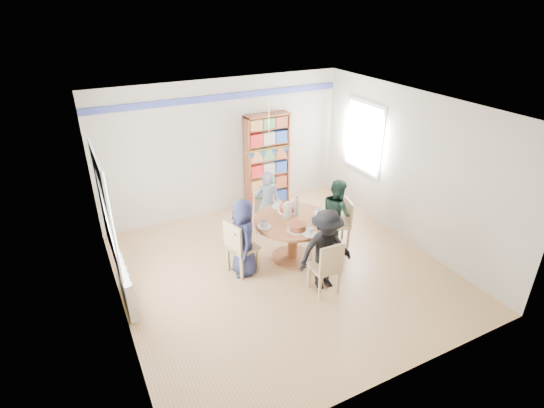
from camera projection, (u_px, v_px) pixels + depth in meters
ground at (283, 271)px, 6.98m from camera, size 5.00×5.00×0.00m
room_shell at (244, 163)px, 6.83m from camera, size 5.00×5.00×5.00m
radiator at (125, 284)px, 6.08m from camera, size 0.12×1.00×0.60m
dining_table at (293, 230)px, 7.07m from camera, size 1.30×1.30×0.75m
chair_left at (238, 245)px, 6.70m from camera, size 0.52×0.52×0.94m
chair_right at (342, 220)px, 7.53m from camera, size 0.47×0.47×0.86m
chair_far at (265, 210)px, 7.89m from camera, size 0.48×0.48×0.86m
chair_near at (327, 266)px, 6.24m from camera, size 0.41×0.41×0.90m
person_left at (244, 237)px, 6.67m from camera, size 0.49×0.68×1.30m
person_right at (337, 213)px, 7.45m from camera, size 0.56×0.67×1.26m
person_far at (267, 204)px, 7.76m from camera, size 0.51×0.39×1.26m
person_near at (326, 250)px, 6.32m from camera, size 0.89×0.55×1.32m
bookshelf at (267, 162)px, 8.76m from camera, size 0.94×0.28×1.97m
tableware at (291, 215)px, 6.96m from camera, size 1.28×1.28×0.34m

